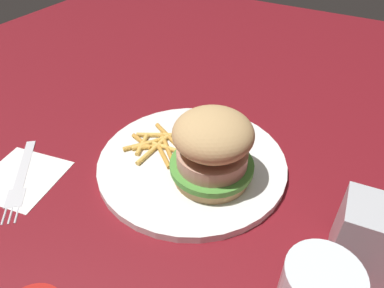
# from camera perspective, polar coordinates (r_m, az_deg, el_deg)

# --- Properties ---
(ground_plane) EXTENTS (1.60, 1.60, 0.00)m
(ground_plane) POSITION_cam_1_polar(r_m,az_deg,el_deg) (0.54, 3.53, -3.28)
(ground_plane) COLOR maroon
(plate) EXTENTS (0.28, 0.28, 0.01)m
(plate) POSITION_cam_1_polar(r_m,az_deg,el_deg) (0.54, 0.00, -3.00)
(plate) COLOR white
(plate) RESTS_ON ground_plane
(sandwich) EXTENTS (0.12, 0.12, 0.10)m
(sandwich) POSITION_cam_1_polar(r_m,az_deg,el_deg) (0.47, 3.35, -0.64)
(sandwich) COLOR tan
(sandwich) RESTS_ON plate
(fries_pile) EXTENTS (0.10, 0.10, 0.01)m
(fries_pile) POSITION_cam_1_polar(r_m,az_deg,el_deg) (0.56, -5.91, -0.09)
(fries_pile) COLOR gold
(fries_pile) RESTS_ON plate
(napkin) EXTENTS (0.13, 0.13, 0.00)m
(napkin) POSITION_cam_1_polar(r_m,az_deg,el_deg) (0.58, -26.00, -4.90)
(napkin) COLOR white
(napkin) RESTS_ON ground_plane
(fork) EXTENTS (0.14, 0.12, 0.00)m
(fork) POSITION_cam_1_polar(r_m,az_deg,el_deg) (0.57, -26.09, -4.82)
(fork) COLOR silver
(fork) RESTS_ON napkin
(napkin_dispenser) EXTENTS (0.07, 0.10, 0.09)m
(napkin_dispenser) POSITION_cam_1_polar(r_m,az_deg,el_deg) (0.44, 28.15, -13.79)
(napkin_dispenser) COLOR #B7BABF
(napkin_dispenser) RESTS_ON ground_plane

